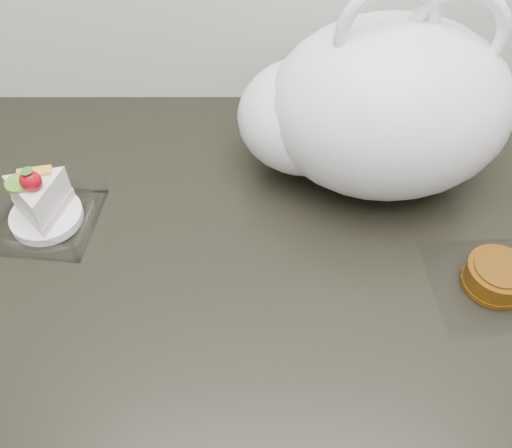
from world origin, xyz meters
TOP-DOWN VIEW (x-y plane):
  - counter at (0.00, 1.69)m, footprint 2.04×0.64m
  - cake_tray at (-0.37, 1.70)m, footprint 0.15×0.15m
  - mooncake_wrap at (0.23, 1.59)m, footprint 0.17×0.16m
  - plastic_bag at (0.09, 1.80)m, footprint 0.39×0.28m

SIDE VIEW (x-z plane):
  - counter at x=0.00m, z-range 0.00..0.90m
  - mooncake_wrap at x=0.23m, z-range 0.90..0.93m
  - cake_tray at x=-0.37m, z-range 0.87..0.98m
  - plastic_bag at x=0.09m, z-range 0.87..1.18m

